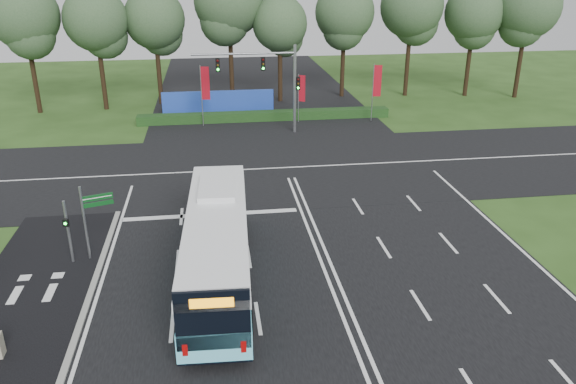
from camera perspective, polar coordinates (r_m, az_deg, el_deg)
name	(u,v)px	position (r m, az deg, el deg)	size (l,w,h in m)	color
ground	(317,253)	(27.11, 2.99, -6.17)	(120.00, 120.00, 0.00)	#284717
road_main	(317,252)	(27.10, 2.99, -6.13)	(20.00, 120.00, 0.04)	black
road_cross	(284,168)	(37.93, -0.40, 2.46)	(120.00, 14.00, 0.05)	black
bike_path	(26,308)	(25.33, -25.09, -10.63)	(5.00, 18.00, 0.06)	black
kerb_strip	(87,303)	(24.69, -19.70, -10.55)	(0.25, 18.00, 0.12)	gray
city_bus	(217,245)	(24.17, -7.18, -5.36)	(3.08, 12.28, 3.50)	#6EE3FF
pedestrian_signal	(68,230)	(27.27, -21.46, -3.62)	(0.27, 0.40, 3.11)	gray
street_sign	(91,213)	(27.12, -19.38, -1.99)	(1.37, 0.51, 3.66)	gray
banner_flag_left	(204,87)	(47.75, -8.50, 10.49)	(0.75, 0.20, 5.11)	gray
banner_flag_mid	(301,91)	(48.48, 1.34, 10.21)	(0.57, 0.29, 4.17)	gray
banner_flag_right	(376,85)	(49.31, 8.94, 10.73)	(0.73, 0.15, 4.97)	gray
traffic_light_gantry	(272,76)	(44.90, -1.61, 11.73)	(8.41, 0.28, 7.00)	gray
hedge	(265,116)	(49.70, -2.32, 7.73)	(22.00, 1.20, 0.80)	#133312
blue_hoarding	(218,103)	(51.74, -7.09, 8.96)	(10.00, 0.30, 2.20)	#2144B4
eucalyptus_row	(293,12)	(55.77, 0.55, 17.83)	(52.88, 9.26, 12.77)	black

